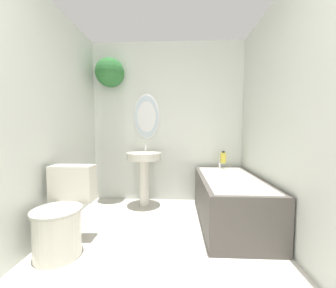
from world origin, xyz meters
The scene contains 7 objects.
wall_back centered at (-0.16, 2.85, 1.33)m, with size 2.39×0.42×2.40m.
wall_left centered at (-1.16, 1.42, 1.20)m, with size 0.06×2.97×2.40m.
wall_right centered at (1.16, 1.42, 1.20)m, with size 0.06×2.97×2.40m.
toilet centered at (-0.87, 1.45, 0.32)m, with size 0.41×0.57×0.74m.
pedestal_sink centered at (-0.32, 2.56, 0.59)m, with size 0.48×0.48×0.87m.
bathtub centered at (0.77, 2.09, 0.28)m, with size 0.69×1.40×0.61m.
shampoo_bottle centered at (0.82, 2.70, 0.69)m, with size 0.08×0.08×0.17m.
Camera 1 is at (0.16, -0.29, 1.08)m, focal length 22.00 mm.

